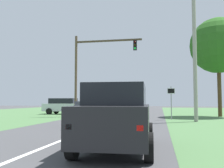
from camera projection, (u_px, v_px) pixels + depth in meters
ground_plane at (93, 128)px, 13.81m from camera, size 120.00×120.00×0.00m
red_suv_near at (117, 116)px, 7.69m from camera, size 2.25×4.53×1.96m
pickup_truck_lead at (101, 109)px, 15.50m from camera, size 2.42×5.42×1.83m
traffic_light at (92, 63)px, 24.31m from camera, size 6.50×0.40×7.80m
keep_moving_sign at (171, 98)px, 20.02m from camera, size 0.60×0.09×2.61m
oak_tree_right at (218, 46)px, 24.30m from camera, size 5.31×5.31×9.45m
crossing_suv_far at (65, 106)px, 28.42m from camera, size 4.83×2.13×1.77m
utility_pole_right at (195, 50)px, 18.32m from camera, size 0.28×0.28×10.34m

